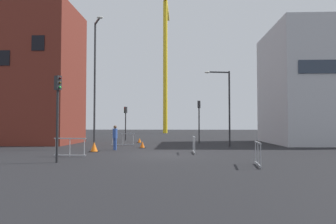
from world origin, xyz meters
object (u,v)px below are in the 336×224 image
(traffic_light_corner, at_px, (199,115))
(traffic_cone_by_barrier, at_px, (142,145))
(traffic_cone_on_verge, at_px, (94,147))
(traffic_light_island, at_px, (126,118))
(pedestrian_walking, at_px, (115,136))
(streetlamp_short, at_px, (226,101))
(streetlamp_tall, at_px, (95,76))
(traffic_light_near, at_px, (58,104))
(traffic_cone_striped, at_px, (139,141))
(construction_crane, at_px, (165,44))

(traffic_light_corner, distance_m, traffic_cone_by_barrier, 7.81)
(traffic_cone_by_barrier, xyz_separation_m, traffic_cone_on_verge, (-2.85, -3.38, 0.07))
(traffic_cone_by_barrier, bearing_deg, traffic_cone_on_verge, -130.14)
(traffic_light_island, distance_m, pedestrian_walking, 12.73)
(traffic_light_corner, bearing_deg, pedestrian_walking, -130.75)
(pedestrian_walking, bearing_deg, streetlamp_short, 22.99)
(streetlamp_tall, height_order, streetlamp_short, streetlamp_tall)
(streetlamp_tall, xyz_separation_m, pedestrian_walking, (1.54, -0.21, -4.38))
(traffic_light_near, xyz_separation_m, traffic_light_island, (-0.26, 19.84, -0.26))
(traffic_light_corner, xyz_separation_m, traffic_cone_striped, (-5.86, 0.83, -2.52))
(streetlamp_tall, height_order, traffic_cone_striped, streetlamp_tall)
(streetlamp_short, bearing_deg, traffic_cone_on_verge, -152.05)
(streetlamp_tall, distance_m, streetlamp_short, 10.71)
(construction_crane, height_order, traffic_light_near, construction_crane)
(traffic_light_near, relative_size, traffic_cone_striped, 8.56)
(streetlamp_short, xyz_separation_m, traffic_cone_striped, (-7.85, 4.78, -3.59))
(traffic_cone_striped, bearing_deg, traffic_light_near, -96.94)
(construction_crane, height_order, streetlamp_short, construction_crane)
(traffic_light_corner, xyz_separation_m, pedestrian_walking, (-6.51, -7.55, -1.71))
(streetlamp_tall, distance_m, traffic_light_near, 7.95)
(streetlamp_tall, bearing_deg, traffic_light_near, -87.87)
(pedestrian_walking, bearing_deg, traffic_cone_by_barrier, 47.21)
(pedestrian_walking, distance_m, traffic_cone_on_verge, 1.98)
(construction_crane, xyz_separation_m, traffic_cone_striped, (-0.97, -31.89, -17.96))
(traffic_light_corner, relative_size, traffic_cone_striped, 8.27)
(streetlamp_short, xyz_separation_m, traffic_light_island, (-10.01, 8.94, -1.25))
(traffic_cone_striped, relative_size, traffic_cone_on_verge, 0.75)
(streetlamp_tall, height_order, traffic_light_corner, streetlamp_tall)
(streetlamp_tall, xyz_separation_m, traffic_light_island, (0.02, 12.33, -2.84))
(streetlamp_tall, bearing_deg, traffic_cone_striped, 75.01)
(traffic_cone_by_barrier, distance_m, traffic_cone_on_verge, 4.42)
(traffic_light_island, relative_size, traffic_light_corner, 0.93)
(pedestrian_walking, xyz_separation_m, traffic_cone_striped, (0.65, 8.39, -0.81))
(traffic_light_island, bearing_deg, construction_crane, 83.55)
(construction_crane, height_order, traffic_cone_on_verge, construction_crane)
(traffic_light_island, xyz_separation_m, pedestrian_walking, (1.52, -12.55, -1.54))
(streetlamp_short, relative_size, traffic_light_corner, 1.53)
(traffic_light_near, bearing_deg, traffic_light_corner, 62.37)
(traffic_cone_on_verge, bearing_deg, construction_crane, 86.28)
(streetlamp_tall, relative_size, traffic_cone_striped, 19.04)
(pedestrian_walking, relative_size, traffic_cone_by_barrier, 3.39)
(streetlamp_tall, relative_size, traffic_light_corner, 2.30)
(traffic_light_near, height_order, traffic_cone_on_verge, traffic_light_near)
(pedestrian_walking, bearing_deg, traffic_cone_striped, 85.60)
(construction_crane, xyz_separation_m, traffic_light_corner, (4.89, -32.72, -15.44))
(construction_crane, distance_m, pedestrian_walking, 43.81)
(traffic_light_corner, distance_m, pedestrian_walking, 10.12)
(streetlamp_short, height_order, pedestrian_walking, streetlamp_short)
(construction_crane, relative_size, traffic_light_corner, 6.82)
(streetlamp_tall, relative_size, pedestrian_walking, 5.33)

